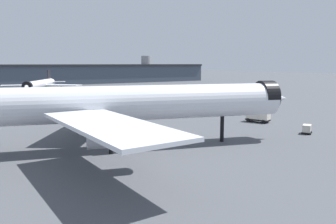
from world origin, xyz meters
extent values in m
plane|color=#4C4F54|center=(0.00, 0.00, 0.00)|extent=(900.00, 900.00, 0.00)
cylinder|color=silver|center=(0.15, -0.48, 7.53)|extent=(53.01, 25.66, 5.80)
cone|color=silver|center=(25.58, -10.62, 7.53)|extent=(8.03, 7.64, 5.68)
cylinder|color=black|center=(24.51, -10.19, 7.97)|extent=(4.59, 6.40, 5.85)
cube|color=silver|center=(1.87, 15.22, 6.81)|extent=(22.49, 24.55, 0.46)
cylinder|color=#B7BAC1|center=(1.99, 11.99, 4.90)|extent=(8.30, 5.80, 3.19)
cube|color=silver|center=(-9.40, -13.05, 6.81)|extent=(10.35, 25.16, 0.46)
cylinder|color=#B7BAC1|center=(-7.09, -10.79, 4.90)|extent=(8.30, 5.80, 3.19)
cylinder|color=black|center=(16.43, -6.97, 2.32)|extent=(0.70, 0.70, 4.64)
cylinder|color=black|center=(-1.26, 3.36, 2.32)|extent=(0.70, 0.70, 4.64)
cylinder|color=black|center=(-3.52, -2.29, 2.32)|extent=(0.70, 0.70, 4.64)
cylinder|color=white|center=(18.46, 103.32, 4.89)|extent=(22.19, 30.50, 3.76)
cone|color=white|center=(8.93, 89.12, 4.89)|extent=(5.37, 5.49, 3.69)
cone|color=white|center=(27.99, 117.52, 4.89)|extent=(5.70, 6.05, 3.58)
cylinder|color=black|center=(9.35, 89.74, 5.17)|extent=(4.10, 3.52, 3.80)
cube|color=white|center=(27.89, 100.17, 4.42)|extent=(13.81, 15.49, 0.30)
cylinder|color=#B7BAC1|center=(25.90, 100.52, 3.18)|extent=(4.39, 5.13, 2.07)
cube|color=white|center=(11.98, 110.85, 4.42)|extent=(16.30, 9.47, 0.30)
cylinder|color=#B7BAC1|center=(13.06, 109.14, 3.18)|extent=(4.39, 5.13, 2.07)
cube|color=black|center=(26.47, 115.24, 7.90)|extent=(2.60, 3.62, 6.02)
cube|color=white|center=(30.19, 113.57, 5.27)|extent=(6.83, 5.99, 0.23)
cube|color=white|center=(23.51, 118.05, 5.27)|extent=(6.83, 5.99, 0.23)
cylinder|color=black|center=(12.37, 94.23, 1.51)|extent=(0.45, 0.45, 3.01)
cylinder|color=black|center=(21.06, 103.64, 1.51)|extent=(0.45, 0.45, 3.01)
cylinder|color=black|center=(17.78, 105.84, 1.51)|extent=(0.45, 0.45, 3.01)
cube|color=#3D4756|center=(38.18, 179.65, 6.05)|extent=(255.46, 47.38, 12.10)
cube|color=#232628|center=(38.18, 179.65, 12.70)|extent=(255.68, 49.47, 1.20)
cylinder|color=#939399|center=(120.09, 171.10, 9.81)|extent=(7.58, 7.58, 19.62)
cube|color=black|center=(38.31, 2.01, 0.62)|extent=(3.55, 5.89, 0.35)
cube|color=silver|center=(38.70, 0.40, 1.60)|extent=(2.76, 2.69, 1.60)
cube|color=#1E2D38|center=(38.94, -0.56, 1.92)|extent=(1.89, 0.54, 0.80)
cube|color=silver|center=(38.07, 2.97, 1.90)|extent=(3.02, 3.76, 2.20)
cylinder|color=black|center=(39.88, 0.41, 0.45)|extent=(0.49, 0.94, 0.90)
cylinder|color=black|center=(37.65, -0.14, 0.45)|extent=(0.49, 0.94, 0.90)
cylinder|color=black|center=(38.96, 4.15, 0.45)|extent=(0.49, 0.94, 0.90)
cylinder|color=black|center=(36.73, 3.60, 0.45)|extent=(0.49, 0.94, 0.90)
cube|color=black|center=(35.00, -12.60, 0.32)|extent=(2.81, 2.38, 0.20)
cube|color=beige|center=(35.00, -12.60, 1.12)|extent=(2.81, 2.38, 1.40)
sphere|color=black|center=(35.55, -11.51, 0.22)|extent=(0.44, 0.44, 0.44)
sphere|color=black|center=(36.19, -12.87, 0.22)|extent=(0.44, 0.44, 0.44)
sphere|color=black|center=(33.81, -12.33, 0.22)|extent=(0.44, 0.44, 0.44)
sphere|color=black|center=(34.45, -13.69, 0.22)|extent=(0.44, 0.44, 0.44)
camera|label=1|loc=(-28.08, -48.78, 14.05)|focal=36.42mm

